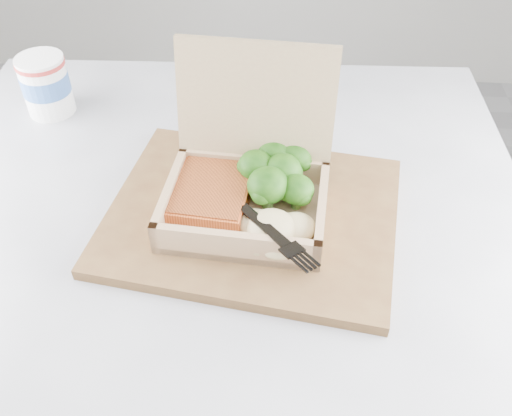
# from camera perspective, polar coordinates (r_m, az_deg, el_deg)

# --- Properties ---
(cafe_table) EXTENTS (0.86, 0.86, 0.74)m
(cafe_table) POSITION_cam_1_polar(r_m,az_deg,el_deg) (0.87, -3.46, -10.76)
(cafe_table) COLOR black
(cafe_table) RESTS_ON floor
(serving_tray) EXTENTS (0.40, 0.34, 0.02)m
(serving_tray) POSITION_cam_1_polar(r_m,az_deg,el_deg) (0.73, -0.36, -0.68)
(serving_tray) COLOR brown
(serving_tray) RESTS_ON cafe_table
(takeout_container) EXTENTS (0.21, 0.20, 0.19)m
(takeout_container) POSITION_cam_1_polar(r_m,az_deg,el_deg) (0.70, -0.76, 3.41)
(takeout_container) COLOR tan
(takeout_container) RESTS_ON serving_tray
(salmon_fillet) EXTENTS (0.10, 0.13, 0.03)m
(salmon_fillet) POSITION_cam_1_polar(r_m,az_deg,el_deg) (0.71, -4.36, 1.49)
(salmon_fillet) COLOR #D05F28
(salmon_fillet) RESTS_ON takeout_container
(broccoli_pile) EXTENTS (0.12, 0.12, 0.04)m
(broccoli_pile) POSITION_cam_1_polar(r_m,az_deg,el_deg) (0.72, 2.68, 3.10)
(broccoli_pile) COLOR #336C18
(broccoli_pile) RESTS_ON takeout_container
(mashed_potatoes) EXTENTS (0.09, 0.08, 0.03)m
(mashed_potatoes) POSITION_cam_1_polar(r_m,az_deg,el_deg) (0.66, 1.57, -2.00)
(mashed_potatoes) COLOR beige
(mashed_potatoes) RESTS_ON takeout_container
(plastic_fork) EXTENTS (0.12, 0.14, 0.02)m
(plastic_fork) POSITION_cam_1_polar(r_m,az_deg,el_deg) (0.67, -0.84, -0.11)
(plastic_fork) COLOR black
(plastic_fork) RESTS_ON mashed_potatoes
(paper_cup) EXTENTS (0.07, 0.07, 0.09)m
(paper_cup) POSITION_cam_1_polar(r_m,az_deg,el_deg) (0.96, -20.31, 11.60)
(paper_cup) COLOR white
(paper_cup) RESTS_ON cafe_table
(receipt) EXTENTS (0.10, 0.14, 0.00)m
(receipt) POSITION_cam_1_polar(r_m,az_deg,el_deg) (0.87, 1.86, 6.97)
(receipt) COLOR white
(receipt) RESTS_ON cafe_table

